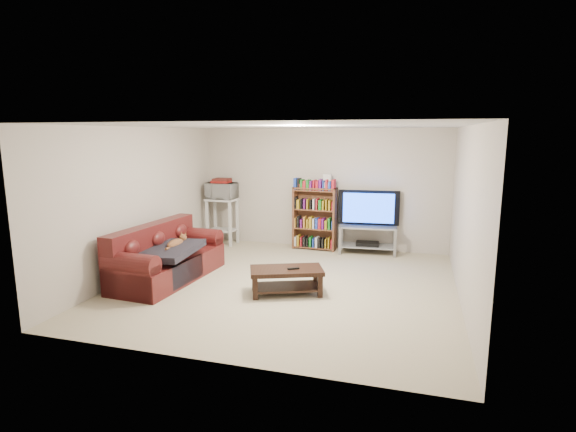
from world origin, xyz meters
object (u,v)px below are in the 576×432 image
(sofa, at_px, (165,260))
(coffee_table, at_px, (286,276))
(tv_stand, at_px, (368,235))
(bookshelf, at_px, (315,218))

(sofa, height_order, coffee_table, sofa)
(sofa, height_order, tv_stand, sofa)
(coffee_table, xyz_separation_m, bookshelf, (-0.18, 2.62, 0.38))
(coffee_table, bearing_deg, tv_stand, 49.29)
(coffee_table, height_order, tv_stand, tv_stand)
(sofa, distance_m, bookshelf, 3.15)
(sofa, bearing_deg, bookshelf, 57.18)
(tv_stand, height_order, bookshelf, bookshelf)
(tv_stand, relative_size, bookshelf, 0.90)
(sofa, bearing_deg, tv_stand, 44.16)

